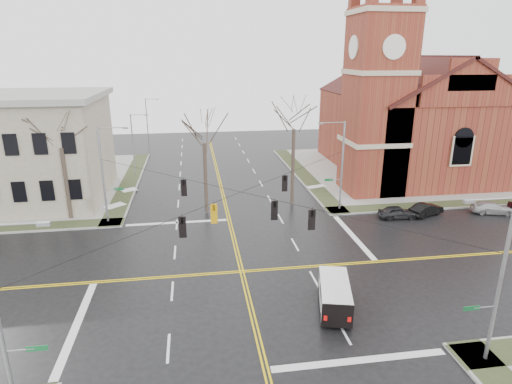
{
  "coord_description": "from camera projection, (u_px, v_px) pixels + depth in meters",
  "views": [
    {
      "loc": [
        -3.17,
        -28.12,
        15.36
      ],
      "look_at": [
        1.97,
        6.0,
        4.18
      ],
      "focal_mm": 30.0,
      "sensor_mm": 36.0,
      "label": 1
    }
  ],
  "objects": [
    {
      "name": "civic_building_a",
      "position": [
        15.0,
        151.0,
        45.64
      ],
      "size": [
        18.0,
        14.0,
        11.0
      ],
      "primitive_type": "cube",
      "color": "gray",
      "rests_on": "ground"
    },
    {
      "name": "church",
      "position": [
        407.0,
        109.0,
        55.86
      ],
      "size": [
        24.28,
        27.48,
        27.5
      ],
      "color": "maroon",
      "rests_on": "ground"
    },
    {
      "name": "parked_car_a",
      "position": [
        397.0,
        212.0,
        41.7
      ],
      "size": [
        3.74,
        1.7,
        1.24
      ],
      "primitive_type": "imported",
      "rotation": [
        0.0,
        0.0,
        1.51
      ],
      "color": "black",
      "rests_on": "ground"
    },
    {
      "name": "parked_car_b",
      "position": [
        426.0,
        209.0,
        42.45
      ],
      "size": [
        4.03,
        2.66,
        1.25
      ],
      "primitive_type": "imported",
      "rotation": [
        0.0,
        0.0,
        1.96
      ],
      "color": "black",
      "rests_on": "ground"
    },
    {
      "name": "tree_nw_near",
      "position": [
        204.0,
        138.0,
        40.98
      ],
      "size": [
        4.0,
        4.0,
        10.52
      ],
      "color": "#332820",
      "rests_on": "ground"
    },
    {
      "name": "traffic_signals",
      "position": [
        242.0,
        205.0,
        29.33
      ],
      "size": [
        8.21,
        8.26,
        1.3
      ],
      "color": "black",
      "rests_on": "ground"
    },
    {
      "name": "signal_pole_se",
      "position": [
        498.0,
        277.0,
        20.9
      ],
      "size": [
        2.75,
        0.22,
        9.0
      ],
      "color": "gray",
      "rests_on": "ground"
    },
    {
      "name": "tree_ne",
      "position": [
        294.0,
        124.0,
        43.12
      ],
      "size": [
        4.0,
        4.0,
        11.89
      ],
      "color": "#332820",
      "rests_on": "ground"
    },
    {
      "name": "signal_pole_ne",
      "position": [
        341.0,
        164.0,
        42.53
      ],
      "size": [
        2.75,
        0.22,
        9.0
      ],
      "color": "gray",
      "rests_on": "ground"
    },
    {
      "name": "ground",
      "position": [
        242.0,
        271.0,
        31.64
      ],
      "size": [
        120.0,
        120.0,
        0.0
      ],
      "primitive_type": "plane",
      "color": "black",
      "rests_on": "ground"
    },
    {
      "name": "sidewalks",
      "position": [
        242.0,
        271.0,
        31.61
      ],
      "size": [
        80.0,
        80.0,
        0.17
      ],
      "color": "gray",
      "rests_on": "ground"
    },
    {
      "name": "parked_car_c",
      "position": [
        492.0,
        208.0,
        42.99
      ],
      "size": [
        4.29,
        2.67,
        1.16
      ],
      "primitive_type": "imported",
      "rotation": [
        0.0,
        0.0,
        1.29
      ],
      "color": "#AFAFB2",
      "rests_on": "ground"
    },
    {
      "name": "streetlight_north_a",
      "position": [
        134.0,
        142.0,
        55.09
      ],
      "size": [
        2.3,
        0.2,
        8.0
      ],
      "color": "gray",
      "rests_on": "ground"
    },
    {
      "name": "signal_pole_nw",
      "position": [
        104.0,
        172.0,
        39.32
      ],
      "size": [
        2.75,
        0.22,
        9.0
      ],
      "color": "gray",
      "rests_on": "ground"
    },
    {
      "name": "signal_pole_sw",
      "position": [
        2.0,
        318.0,
        17.69
      ],
      "size": [
        2.75,
        0.22,
        9.0
      ],
      "color": "gray",
      "rests_on": "ground"
    },
    {
      "name": "tree_nw_far",
      "position": [
        61.0,
        143.0,
        39.3
      ],
      "size": [
        4.0,
        4.0,
        10.36
      ],
      "color": "#332820",
      "rests_on": "ground"
    },
    {
      "name": "span_wires",
      "position": [
        241.0,
        192.0,
        29.73
      ],
      "size": [
        23.02,
        23.02,
        0.03
      ],
      "color": "black",
      "rests_on": "ground"
    },
    {
      "name": "road_markings",
      "position": [
        242.0,
        271.0,
        31.64
      ],
      "size": [
        100.0,
        100.0,
        0.01
      ],
      "color": "gold",
      "rests_on": "ground"
    },
    {
      "name": "cargo_van",
      "position": [
        334.0,
        293.0,
        26.87
      ],
      "size": [
        2.93,
        4.98,
        1.78
      ],
      "rotation": [
        0.0,
        0.0,
        -0.25
      ],
      "color": "white",
      "rests_on": "ground"
    },
    {
      "name": "streetlight_north_b",
      "position": [
        148.0,
        120.0,
        73.9
      ],
      "size": [
        2.3,
        0.2,
        8.0
      ],
      "color": "gray",
      "rests_on": "ground"
    }
  ]
}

